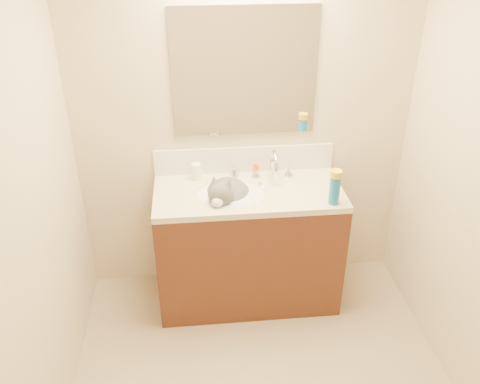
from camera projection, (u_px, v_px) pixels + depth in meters
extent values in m
cube|color=#C5B392|center=(244.00, 117.00, 3.26)|extent=(2.20, 0.04, 2.50)
cube|color=#C5B392|center=(11.00, 238.00, 2.08)|extent=(0.04, 2.50, 2.50)
cube|color=#472213|center=(248.00, 248.00, 3.44)|extent=(1.20, 0.55, 0.82)
cube|color=beige|center=(249.00, 193.00, 3.23)|extent=(1.20, 0.55, 0.04)
ellipsoid|color=white|center=(230.00, 203.00, 3.22)|extent=(0.45, 0.36, 0.14)
cylinder|color=silver|center=(272.00, 168.00, 3.36)|extent=(0.04, 0.04, 0.11)
torus|color=silver|center=(274.00, 165.00, 3.28)|extent=(0.03, 0.20, 0.20)
cylinder|color=silver|center=(276.00, 175.00, 3.22)|extent=(0.03, 0.03, 0.06)
cone|color=silver|center=(256.00, 173.00, 3.36)|extent=(0.06, 0.06, 0.06)
cone|color=silver|center=(289.00, 171.00, 3.38)|extent=(0.06, 0.06, 0.06)
ellipsoid|color=#4A484A|center=(228.00, 196.00, 3.24)|extent=(0.40, 0.42, 0.22)
ellipsoid|color=#4A484A|center=(221.00, 194.00, 3.07)|extent=(0.20, 0.19, 0.15)
ellipsoid|color=#4A484A|center=(224.00, 194.00, 3.14)|extent=(0.15, 0.15, 0.14)
cone|color=#4A484A|center=(214.00, 182.00, 3.06)|extent=(0.08, 0.10, 0.09)
cone|color=#4A484A|center=(229.00, 184.00, 3.04)|extent=(0.09, 0.09, 0.09)
ellipsoid|color=white|center=(217.00, 202.00, 3.03)|extent=(0.08, 0.08, 0.06)
ellipsoid|color=white|center=(223.00, 204.00, 3.15)|extent=(0.13, 0.11, 0.13)
sphere|color=#C6808D|center=(216.00, 204.00, 3.01)|extent=(0.02, 0.02, 0.02)
cylinder|color=#4A484A|center=(248.00, 209.00, 3.23)|extent=(0.07, 0.23, 0.04)
cube|color=silver|center=(244.00, 159.00, 3.40)|extent=(1.20, 0.02, 0.18)
cube|color=white|center=(245.00, 73.00, 3.11)|extent=(0.90, 0.02, 0.80)
cylinder|color=white|center=(196.00, 171.00, 3.32)|extent=(0.06, 0.06, 0.11)
cylinder|color=orange|center=(196.00, 173.00, 3.33)|extent=(0.06, 0.06, 0.04)
cylinder|color=#B7B7BC|center=(235.00, 172.00, 3.37)|extent=(0.07, 0.07, 0.06)
cylinder|color=#DA5C19|center=(256.00, 169.00, 3.37)|extent=(0.04, 0.04, 0.09)
cube|color=white|center=(261.00, 184.00, 3.28)|extent=(0.03, 0.15, 0.01)
cube|color=#5D87C6|center=(261.00, 184.00, 3.28)|extent=(0.02, 0.03, 0.02)
cylinder|color=#1966B0|center=(334.00, 191.00, 3.04)|extent=(0.07, 0.07, 0.18)
cylinder|color=gold|center=(336.00, 174.00, 2.98)|extent=(0.08, 0.08, 0.04)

